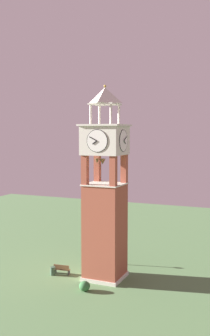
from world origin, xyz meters
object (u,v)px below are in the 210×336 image
trash_bin (53,271)px  lamp_post (84,239)px  park_bench (62,269)px  clock_tower (105,201)px

trash_bin → lamp_post: bearing=166.4°
lamp_post → trash_bin: 5.27m
park_bench → trash_bin: bearing=-51.9°
clock_tower → trash_bin: bearing=-76.2°
park_bench → trash_bin: 0.89m
clock_tower → park_bench: clock_tower is taller
clock_tower → park_bench: size_ratio=11.10×
trash_bin → park_bench: bearing=128.1°
lamp_post → park_bench: bearing=-6.0°
clock_tower → lamp_post: size_ratio=5.12×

